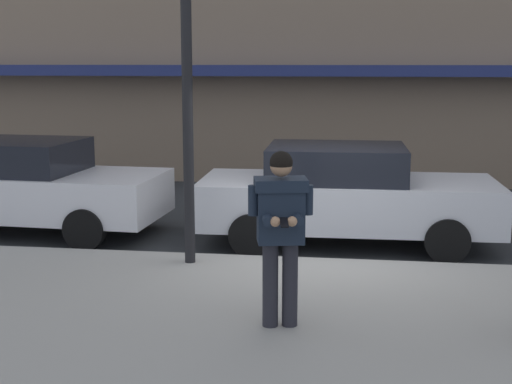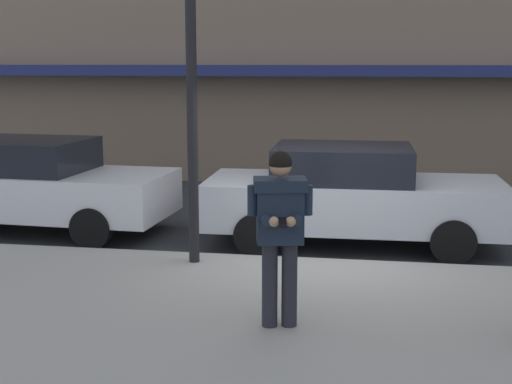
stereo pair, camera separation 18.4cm
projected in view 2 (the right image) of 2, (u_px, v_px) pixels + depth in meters
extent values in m
plane|color=#2B2D30|center=(322.00, 264.00, 10.01)|extent=(80.00, 80.00, 0.00)
cube|color=#99968E|center=(401.00, 341.00, 7.08)|extent=(32.00, 5.30, 0.14)
cube|color=silver|center=(394.00, 266.00, 9.90)|extent=(28.00, 0.12, 0.01)
cube|color=navy|center=(391.00, 71.00, 15.35)|extent=(26.60, 0.70, 0.24)
cube|color=silver|center=(36.00, 192.00, 11.82)|extent=(4.60, 2.07, 0.70)
cube|color=black|center=(24.00, 155.00, 11.75)|extent=(2.16, 1.75, 0.52)
cylinder|color=black|center=(135.00, 206.00, 12.40)|extent=(0.65, 0.26, 0.64)
cylinder|color=black|center=(91.00, 228.00, 10.76)|extent=(0.65, 0.26, 0.64)
cube|color=silver|center=(354.00, 202.00, 10.93)|extent=(4.53, 1.91, 0.70)
cube|color=black|center=(343.00, 163.00, 10.84)|extent=(2.10, 1.68, 0.52)
cylinder|color=black|center=(440.00, 216.00, 11.63)|extent=(0.64, 0.23, 0.64)
cylinder|color=black|center=(453.00, 242.00, 9.96)|extent=(0.64, 0.23, 0.64)
cylinder|color=black|center=(270.00, 211.00, 12.02)|extent=(0.64, 0.23, 0.64)
cylinder|color=black|center=(256.00, 235.00, 10.36)|extent=(0.64, 0.23, 0.64)
cylinder|color=#23232B|center=(289.00, 284.00, 7.22)|extent=(0.16, 0.16, 0.88)
cylinder|color=#23232B|center=(270.00, 284.00, 7.21)|extent=(0.16, 0.16, 0.88)
cube|color=#192333|center=(280.00, 211.00, 7.08)|extent=(0.51, 0.39, 0.64)
cube|color=#192333|center=(280.00, 184.00, 7.03)|extent=(0.58, 0.44, 0.12)
cylinder|color=#192333|center=(307.00, 200.00, 7.07)|extent=(0.11, 0.11, 0.30)
cylinder|color=#192333|center=(296.00, 218.00, 6.94)|extent=(0.16, 0.31, 0.10)
sphere|color=tan|center=(291.00, 222.00, 6.80)|extent=(0.10, 0.10, 0.10)
cylinder|color=#192333|center=(253.00, 200.00, 7.05)|extent=(0.11, 0.11, 0.30)
cylinder|color=#192333|center=(266.00, 219.00, 6.92)|extent=(0.16, 0.31, 0.10)
sphere|color=tan|center=(274.00, 222.00, 6.79)|extent=(0.10, 0.10, 0.10)
cube|color=black|center=(283.00, 223.00, 6.75)|extent=(0.10, 0.15, 0.07)
sphere|color=tan|center=(281.00, 166.00, 6.97)|extent=(0.22, 0.22, 0.22)
sphere|color=black|center=(281.00, 163.00, 6.96)|extent=(0.23, 0.23, 0.23)
cylinder|color=black|center=(192.00, 90.00, 9.21)|extent=(0.14, 0.14, 4.60)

